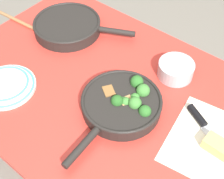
% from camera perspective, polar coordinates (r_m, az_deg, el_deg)
% --- Properties ---
extents(dining_table_red, '(1.25, 0.81, 0.74)m').
position_cam_1_polar(dining_table_red, '(1.16, 0.00, -3.40)').
color(dining_table_red, red).
rests_on(dining_table_red, ground_plane).
extents(skillet_broccoli, '(0.27, 0.42, 0.07)m').
position_cam_1_polar(skillet_broccoli, '(1.03, 1.85, -2.51)').
color(skillet_broccoli, black).
rests_on(skillet_broccoli, dining_table_red).
extents(skillet_eggs, '(0.41, 0.28, 0.05)m').
position_cam_1_polar(skillet_eggs, '(1.35, -8.06, 11.43)').
color(skillet_eggs, black).
rests_on(skillet_eggs, dining_table_red).
extents(wooden_spoon, '(0.34, 0.05, 0.02)m').
position_cam_1_polar(wooden_spoon, '(1.39, -14.24, 10.81)').
color(wooden_spoon, '#996B42').
rests_on(wooden_spoon, dining_table_red).
extents(parchment_sheet, '(0.34, 0.33, 0.00)m').
position_cam_1_polar(parchment_sheet, '(1.03, 19.02, -9.85)').
color(parchment_sheet, silver).
rests_on(parchment_sheet, dining_table_red).
extents(grater_knife, '(0.24, 0.14, 0.02)m').
position_cam_1_polar(grater_knife, '(1.04, 16.68, -6.55)').
color(grater_knife, silver).
rests_on(grater_knife, dining_table_red).
extents(cheese_block, '(0.09, 0.05, 0.04)m').
position_cam_1_polar(cheese_block, '(1.00, 18.78, -9.82)').
color(cheese_block, '#EACC66').
rests_on(cheese_block, dining_table_red).
extents(dinner_plate_stack, '(0.21, 0.21, 0.03)m').
position_cam_1_polar(dinner_plate_stack, '(1.17, -18.84, 0.73)').
color(dinner_plate_stack, silver).
rests_on(dinner_plate_stack, dining_table_red).
extents(prep_bowl_steel, '(0.13, 0.13, 0.06)m').
position_cam_1_polar(prep_bowl_steel, '(1.16, 11.57, 3.61)').
color(prep_bowl_steel, '#B7B7BC').
rests_on(prep_bowl_steel, dining_table_red).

